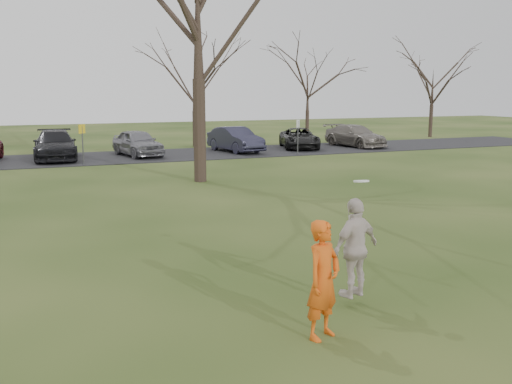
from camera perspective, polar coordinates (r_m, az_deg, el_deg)
ground at (r=9.69m, az=9.24°, el=-12.69°), size 120.00×120.00×0.00m
parking_strip at (r=33.13m, az=-13.94°, el=3.40°), size 62.00×6.50×0.04m
player_defender at (r=8.75m, az=6.76°, el=-8.73°), size 0.79×0.69×1.84m
car_3 at (r=32.89m, az=-19.49°, el=4.47°), size 2.42×5.45×1.55m
car_4 at (r=33.33m, az=-11.77°, el=4.86°), size 2.61×4.67×1.50m
car_5 at (r=34.90m, az=-2.07°, el=5.29°), size 2.39×4.78×1.51m
car_6 at (r=37.04m, az=4.36°, el=5.39°), size 3.47×5.11×1.30m
car_7 at (r=38.78m, az=9.92°, el=5.58°), size 2.72×5.17×1.43m
catching_play at (r=10.05m, az=9.93°, el=-5.51°), size 1.11×0.70×2.07m
sign_yellow at (r=29.79m, az=-17.01°, el=5.30°), size 0.35×0.35×2.08m
sign_white at (r=33.13m, az=4.22°, el=6.15°), size 0.35×0.35×2.08m
big_tree at (r=23.79m, az=-5.89°, el=17.97°), size 9.00×9.00×14.00m
small_tree_row at (r=38.73m, az=-8.79°, el=10.26°), size 55.00×5.90×8.50m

